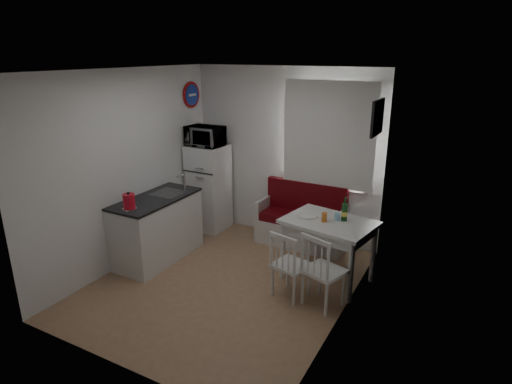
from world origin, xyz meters
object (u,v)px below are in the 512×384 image
dining_table (329,228)px  chair_right (322,265)px  kitchen_counter (158,228)px  bench (302,225)px  fridge (209,188)px  kettle (129,202)px  chair_left (288,259)px  wine_bottle (345,209)px  microwave (205,136)px

dining_table → chair_right: (0.15, -0.66, -0.17)m
dining_table → chair_right: bearing=-66.8°
kitchen_counter → dining_table: bearing=13.1°
bench → fridge: size_ratio=0.95×
chair_right → kettle: kettle is taller
bench → chair_right: bench is taller
dining_table → fridge: size_ratio=0.86×
chair_left → bench: bearing=119.9°
kitchen_counter → fridge: fridge is taller
bench → kitchen_counter: bearing=-139.9°
bench → kettle: size_ratio=5.62×
dining_table → kettle: 2.51m
wine_bottle → chair_left: bearing=-118.1°
dining_table → wine_bottle: bearing=43.1°
bench → wine_bottle: bearing=-40.6°
kitchen_counter → kettle: bearing=-84.7°
kitchen_counter → dining_table: kitchen_counter is taller
bench → kettle: kettle is taller
dining_table → chair_right: chair_right is taller
kitchen_counter → dining_table: (2.30, 0.53, 0.26)m
chair_left → wine_bottle: bearing=75.3°
microwave → kettle: bearing=-89.0°
chair_right → fridge: 2.79m
bench → wine_bottle: 1.28m
kitchen_counter → fridge: (0.02, 1.24, 0.24)m
kitchen_counter → chair_right: bearing=-3.0°
microwave → kitchen_counter: bearing=-90.9°
dining_table → microwave: (-2.28, 0.66, 0.83)m
chair_right → wine_bottle: size_ratio=1.73×
wine_bottle → dining_table: bearing=-147.0°
fridge → microwave: (0.00, -0.05, 0.85)m
chair_right → chair_left: bearing=-162.2°
dining_table → fridge: 2.38m
kettle → wine_bottle: kettle is taller
microwave → bench: bearing=5.8°
chair_left → kettle: size_ratio=1.99×
bench → chair_right: (0.84, -1.48, 0.24)m
fridge → chair_right: bearing=-29.5°
kettle → kitchen_counter: bearing=95.3°
chair_right → fridge: size_ratio=0.38×
chair_left → microwave: (-2.03, 1.32, 1.03)m
bench → chair_right: size_ratio=2.52×
kitchen_counter → fridge: 1.27m
fridge → kettle: fridge is taller
bench → chair_left: bearing=-73.5°
bench → chair_right: 1.72m
bench → microwave: size_ratio=2.37×
kitchen_counter → chair_right: size_ratio=2.51×
dining_table → wine_bottle: wine_bottle is taller
kettle → wine_bottle: (2.40, 1.17, -0.06)m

